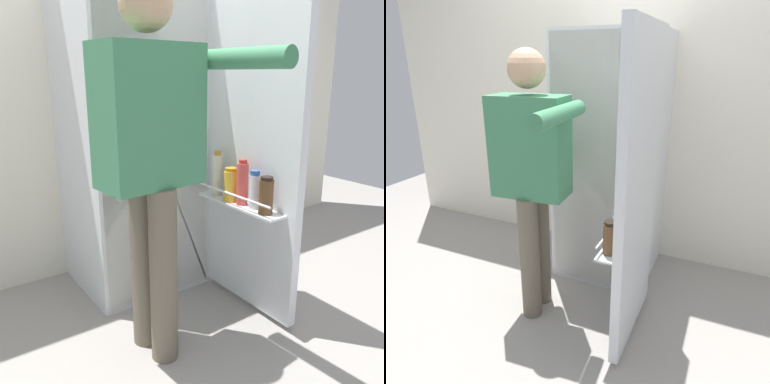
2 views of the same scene
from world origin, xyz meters
TOP-DOWN VIEW (x-y plane):
  - ground_plane at (0.00, 0.00)m, footprint 6.37×6.37m
  - kitchen_wall at (0.00, 0.92)m, footprint 4.40×0.10m
  - refrigerator at (0.03, 0.51)m, footprint 0.72×1.26m
  - person at (-0.24, -0.12)m, footprint 0.56×0.70m

SIDE VIEW (x-z plane):
  - ground_plane at x=0.00m, z-range 0.00..0.00m
  - refrigerator at x=0.03m, z-range 0.00..1.70m
  - person at x=-0.24m, z-range 0.15..1.73m
  - kitchen_wall at x=0.00m, z-range 0.00..2.67m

